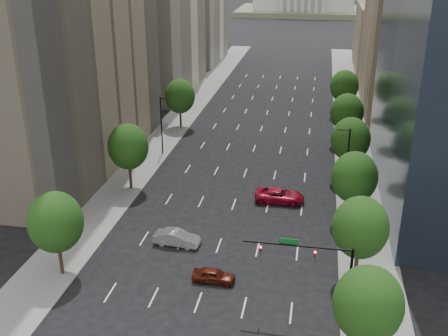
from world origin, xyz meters
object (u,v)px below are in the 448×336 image
Objects in this scene: car_maroon at (214,275)px; car_red_far at (280,196)px; car_silver at (177,238)px; traffic_signal at (321,265)px.

car_maroon is 0.67× the size of car_red_far.
car_red_far reaches higher than car_maroon.
car_silver is at bearing 41.21° from car_maroon.
traffic_signal is at bearing -108.95° from car_maroon.
car_red_far is at bearing -34.60° from car_silver.
traffic_signal is 11.26m from car_maroon.
car_maroon is at bearing 160.75° from traffic_signal.
traffic_signal is 2.22× the size of car_maroon.
traffic_signal is 1.84× the size of car_silver.
car_maroon is (-9.76, 3.41, -4.47)m from traffic_signal.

